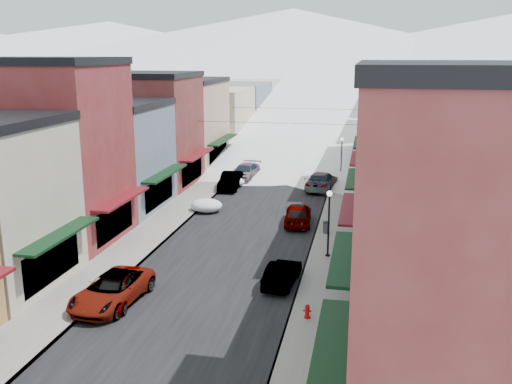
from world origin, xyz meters
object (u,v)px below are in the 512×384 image
at_px(car_white_suv, 112,290).
at_px(car_silver_sedan, 117,288).
at_px(car_green_sedan, 282,273).
at_px(streetlamp_near, 329,215).
at_px(trash_can, 326,227).
at_px(car_dark_hatch, 230,181).
at_px(fire_hydrant, 307,312).

distance_m(car_white_suv, car_silver_sedan, 0.27).
xyz_separation_m(car_white_suv, car_green_sedan, (8.30, 4.22, -0.11)).
bearing_deg(streetlamp_near, car_white_suv, -139.35).
relative_size(car_green_sedan, streetlamp_near, 0.96).
height_order(trash_can, streetlamp_near, streetlamp_near).
distance_m(car_dark_hatch, fire_hydrant, 28.26).
bearing_deg(car_white_suv, streetlamp_near, 45.84).
bearing_deg(trash_can, car_silver_sedan, -126.19).
bearing_deg(car_green_sedan, car_silver_sedan, 31.51).
xyz_separation_m(car_silver_sedan, car_dark_hatch, (-0.22, 26.14, 0.02)).
height_order(car_green_sedan, fire_hydrant, car_green_sedan).
relative_size(car_white_suv, car_silver_sedan, 1.22).
bearing_deg(fire_hydrant, car_silver_sedan, 178.88).
bearing_deg(trash_can, car_green_sedan, -100.44).
distance_m(car_white_suv, car_green_sedan, 9.31).
xyz_separation_m(car_white_suv, car_silver_sedan, (0.15, 0.23, 0.01)).
relative_size(car_dark_hatch, fire_hydrant, 6.94).
xyz_separation_m(car_dark_hatch, trash_can, (10.13, -12.59, -0.23)).
bearing_deg(fire_hydrant, streetlamp_near, 87.82).
bearing_deg(car_green_sedan, fire_hydrant, 119.47).
distance_m(car_dark_hatch, trash_can, 16.16).
relative_size(car_silver_sedan, car_dark_hatch, 0.94).
bearing_deg(car_silver_sedan, streetlamp_near, 34.03).
height_order(car_white_suv, streetlamp_near, streetlamp_near).
xyz_separation_m(car_dark_hatch, fire_hydrant, (10.24, -26.33, -0.34)).
height_order(car_silver_sedan, streetlamp_near, streetlamp_near).
bearing_deg(trash_can, car_white_suv, -126.15).
bearing_deg(streetlamp_near, car_green_sedan, -114.75).
relative_size(car_dark_hatch, car_green_sedan, 1.20).
xyz_separation_m(car_dark_hatch, streetlamp_near, (10.58, -17.34, 2.04)).
bearing_deg(car_white_suv, car_silver_sedan, 61.74).
height_order(car_green_sedan, trash_can, car_green_sedan).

